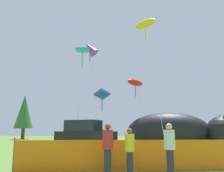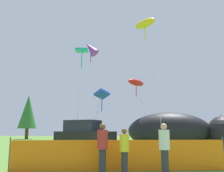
{
  "view_description": "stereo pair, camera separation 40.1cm",
  "coord_description": "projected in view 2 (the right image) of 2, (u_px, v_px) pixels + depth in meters",
  "views": [
    {
      "loc": [
        1.77,
        -14.06,
        1.55
      ],
      "look_at": [
        -0.95,
        5.01,
        5.03
      ],
      "focal_mm": 40.0,
      "sensor_mm": 36.0,
      "label": 1
    },
    {
      "loc": [
        2.17,
        -14.0,
        1.55
      ],
      "look_at": [
        -0.95,
        5.01,
        5.03
      ],
      "focal_mm": 40.0,
      "sensor_mm": 36.0,
      "label": 2
    }
  ],
  "objects": [
    {
      "name": "folding_chair",
      "position": [
        174.0,
        151.0,
        13.17
      ],
      "size": [
        0.75,
        0.75,
        0.91
      ],
      "rotation": [
        0.0,
        0.0,
        2.6
      ],
      "color": "black",
      "rests_on": "ground"
    },
    {
      "name": "parked_car",
      "position": [
        85.0,
        138.0,
        16.62
      ],
      "size": [
        4.2,
        2.55,
        2.27
      ],
      "rotation": [
        0.0,
        0.0,
        -0.26
      ],
      "color": "black",
      "rests_on": "ground"
    },
    {
      "name": "spectator_in_black_shirt",
      "position": [
        102.0,
        146.0,
        9.41
      ],
      "size": [
        0.4,
        0.4,
        1.84
      ],
      "color": "#2D2D38",
      "rests_on": "ground"
    },
    {
      "name": "horizon_tree_mid",
      "position": [
        28.0,
        112.0,
        48.88
      ],
      "size": [
        3.58,
        3.58,
        8.53
      ],
      "color": "brown",
      "rests_on": "ground"
    },
    {
      "name": "kite_blue_box",
      "position": [
        102.0,
        95.0,
        18.88
      ],
      "size": [
        1.72,
        1.19,
        4.68
      ],
      "color": "silver",
      "rests_on": "ground"
    },
    {
      "name": "kite_teal_diamond",
      "position": [
        82.0,
        52.0,
        18.27
      ],
      "size": [
        1.04,
        1.05,
        7.5
      ],
      "color": "silver",
      "rests_on": "ground"
    },
    {
      "name": "safety_fence",
      "position": [
        119.0,
        155.0,
        9.93
      ],
      "size": [
        8.42,
        1.89,
        1.31
      ],
      "rotation": [
        0.0,
        0.0,
        0.22
      ],
      "color": "orange",
      "rests_on": "ground"
    },
    {
      "name": "kite_yellow_hero",
      "position": [
        145.0,
        24.0,
        18.41
      ],
      "size": [
        2.18,
        2.67,
        9.9
      ],
      "color": "silver",
      "rests_on": "ground"
    },
    {
      "name": "kite_red_lizard",
      "position": [
        136.0,
        83.0,
        22.88
      ],
      "size": [
        2.42,
        2.2,
        6.26
      ],
      "color": "silver",
      "rests_on": "ground"
    },
    {
      "name": "inflatable_cat",
      "position": [
        181.0,
        132.0,
        20.76
      ],
      "size": [
        9.35,
        3.71,
        3.1
      ],
      "rotation": [
        0.0,
        0.0,
        -0.09
      ],
      "color": "black",
      "rests_on": "ground"
    },
    {
      "name": "ground_plane",
      "position": [
        114.0,
        160.0,
        13.67
      ],
      "size": [
        120.0,
        120.0,
        0.0
      ],
      "primitive_type": "plane",
      "color": "#4C752D"
    },
    {
      "name": "spectator_in_yellow_shirt",
      "position": [
        164.0,
        146.0,
        9.18
      ],
      "size": [
        0.4,
        0.4,
        1.84
      ],
      "color": "#2D2D38",
      "rests_on": "ground"
    },
    {
      "name": "spectator_in_white_shirt",
      "position": [
        124.0,
        149.0,
        9.35
      ],
      "size": [
        0.36,
        0.36,
        1.66
      ],
      "color": "#2D2D38",
      "rests_on": "ground"
    },
    {
      "name": "kite_purple_delta",
      "position": [
        91.0,
        49.0,
        22.87
      ],
      "size": [
        2.04,
        1.28,
        9.79
      ],
      "color": "silver",
      "rests_on": "ground"
    }
  ]
}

